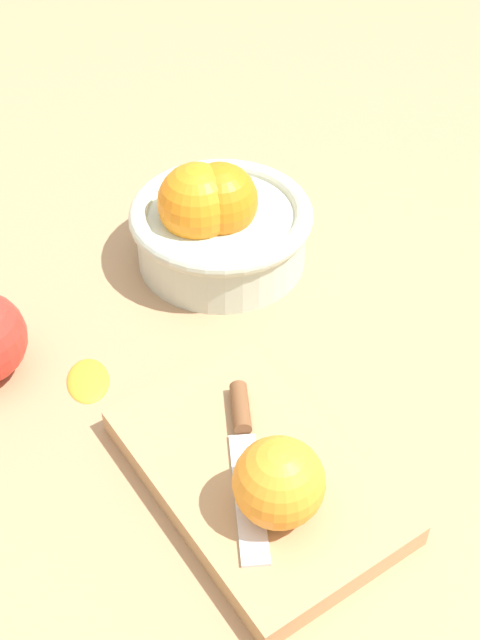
% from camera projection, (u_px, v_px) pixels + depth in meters
% --- Properties ---
extents(ground_plane, '(2.40, 2.40, 0.00)m').
position_uv_depth(ground_plane, '(183.00, 440.00, 0.66)').
color(ground_plane, tan).
extents(bowl, '(0.17, 0.17, 0.11)m').
position_uv_depth(bowl, '(218.00, 223.00, 0.79)').
color(bowl, beige).
rests_on(bowl, ground_plane).
extents(cutting_board, '(0.23, 0.15, 0.02)m').
position_uv_depth(cutting_board, '(256.00, 475.00, 0.62)').
color(cutting_board, tan).
rests_on(cutting_board, ground_plane).
extents(orange_on_board, '(0.06, 0.06, 0.06)m').
position_uv_depth(orange_on_board, '(279.00, 482.00, 0.57)').
color(orange_on_board, orange).
rests_on(orange_on_board, cutting_board).
extents(knife, '(0.14, 0.10, 0.01)m').
position_uv_depth(knife, '(244.00, 443.00, 0.62)').
color(knife, silver).
rests_on(knife, cutting_board).
extents(citrus_peel, '(0.06, 0.05, 0.01)m').
position_uv_depth(citrus_peel, '(87.00, 378.00, 0.70)').
color(citrus_peel, orange).
rests_on(citrus_peel, ground_plane).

